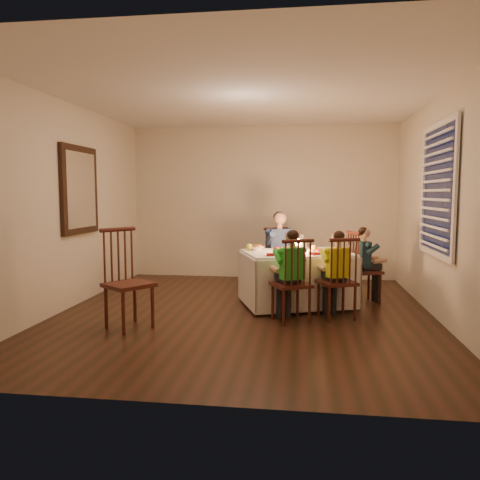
# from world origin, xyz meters

# --- Properties ---
(ground) EXTENTS (5.00, 5.00, 0.00)m
(ground) POSITION_xyz_m (0.00, 0.00, 0.00)
(ground) COLOR black
(ground) RESTS_ON ground
(wall_left) EXTENTS (0.02, 5.00, 2.60)m
(wall_left) POSITION_xyz_m (-2.25, 0.00, 1.30)
(wall_left) COLOR beige
(wall_left) RESTS_ON ground
(wall_right) EXTENTS (0.02, 5.00, 2.60)m
(wall_right) POSITION_xyz_m (2.25, 0.00, 1.30)
(wall_right) COLOR beige
(wall_right) RESTS_ON ground
(wall_back) EXTENTS (4.50, 0.02, 2.60)m
(wall_back) POSITION_xyz_m (0.00, 2.50, 1.30)
(wall_back) COLOR beige
(wall_back) RESTS_ON ground
(ceiling) EXTENTS (5.00, 5.00, 0.00)m
(ceiling) POSITION_xyz_m (0.00, 0.00, 2.60)
(ceiling) COLOR white
(ceiling) RESTS_ON wall_back
(dining_table) EXTENTS (1.60, 1.38, 0.67)m
(dining_table) POSITION_xyz_m (0.62, 0.52, 0.50)
(dining_table) COLOR white
(dining_table) RESTS_ON ground
(chair_adult) EXTENTS (0.51, 0.50, 0.96)m
(chair_adult) POSITION_xyz_m (0.37, 1.23, 0.00)
(chair_adult) COLOR #3D1510
(chair_adult) RESTS_ON ground
(chair_near_left) EXTENTS (0.52, 0.51, 0.96)m
(chair_near_left) POSITION_xyz_m (0.57, -0.27, 0.00)
(chair_near_left) COLOR #3D1510
(chair_near_left) RESTS_ON ground
(chair_near_right) EXTENTS (0.50, 0.49, 0.96)m
(chair_near_right) POSITION_xyz_m (1.09, -0.07, 0.00)
(chair_near_right) COLOR #3D1510
(chair_near_right) RESTS_ON ground
(chair_end) EXTENTS (0.48, 0.50, 0.96)m
(chair_end) POSITION_xyz_m (1.51, 0.80, 0.00)
(chair_end) COLOR #3D1510
(chair_end) RESTS_ON ground
(chair_extra) EXTENTS (0.61, 0.61, 1.09)m
(chair_extra) POSITION_xyz_m (-1.15, -0.79, 0.00)
(chair_extra) COLOR #3D1510
(chair_extra) RESTS_ON ground
(adult) EXTENTS (0.55, 0.53, 1.19)m
(adult) POSITION_xyz_m (0.37, 1.23, 0.00)
(adult) COLOR navy
(adult) RESTS_ON ground
(child_green) EXTENTS (0.45, 0.44, 1.05)m
(child_green) POSITION_xyz_m (0.57, -0.27, 0.00)
(child_green) COLOR green
(child_green) RESTS_ON ground
(child_yellow) EXTENTS (0.42, 0.40, 1.03)m
(child_yellow) POSITION_xyz_m (1.09, -0.07, 0.00)
(child_yellow) COLOR yellow
(child_yellow) RESTS_ON ground
(child_teal) EXTENTS (0.39, 0.40, 1.01)m
(child_teal) POSITION_xyz_m (1.51, 0.80, 0.00)
(child_teal) COLOR #18303D
(child_teal) RESTS_ON ground
(setting_adult) EXTENTS (0.33, 0.33, 0.02)m
(setting_adult) POSITION_xyz_m (0.54, 0.80, 0.71)
(setting_adult) COLOR silver
(setting_adult) RESTS_ON dining_table
(setting_green) EXTENTS (0.33, 0.33, 0.02)m
(setting_green) POSITION_xyz_m (0.48, 0.15, 0.71)
(setting_green) COLOR silver
(setting_green) RESTS_ON dining_table
(setting_yellow) EXTENTS (0.33, 0.33, 0.02)m
(setting_yellow) POSITION_xyz_m (1.01, 0.33, 0.71)
(setting_yellow) COLOR silver
(setting_yellow) RESTS_ON dining_table
(setting_teal) EXTENTS (0.33, 0.33, 0.02)m
(setting_teal) POSITION_xyz_m (1.10, 0.69, 0.71)
(setting_teal) COLOR silver
(setting_teal) RESTS_ON dining_table
(candle_left) EXTENTS (0.06, 0.06, 0.10)m
(candle_left) POSITION_xyz_m (0.57, 0.50, 0.75)
(candle_left) COLOR white
(candle_left) RESTS_ON dining_table
(candle_right) EXTENTS (0.06, 0.06, 0.10)m
(candle_right) POSITION_xyz_m (0.67, 0.53, 0.75)
(candle_right) COLOR white
(candle_right) RESTS_ON dining_table
(squash) EXTENTS (0.09, 0.09, 0.09)m
(squash) POSITION_xyz_m (-0.01, 0.59, 0.75)
(squash) COLOR #F3EA40
(squash) RESTS_ON dining_table
(orange_fruit) EXTENTS (0.08, 0.08, 0.08)m
(orange_fruit) POSITION_xyz_m (0.84, 0.64, 0.74)
(orange_fruit) COLOR orange
(orange_fruit) RESTS_ON dining_table
(serving_bowl) EXTENTS (0.29, 0.29, 0.05)m
(serving_bowl) POSITION_xyz_m (0.07, 0.65, 0.73)
(serving_bowl) COLOR silver
(serving_bowl) RESTS_ON dining_table
(wall_mirror) EXTENTS (0.06, 0.95, 1.15)m
(wall_mirror) POSITION_xyz_m (-2.22, 0.30, 1.50)
(wall_mirror) COLOR black
(wall_mirror) RESTS_ON wall_left
(window_blinds) EXTENTS (0.07, 1.34, 1.54)m
(window_blinds) POSITION_xyz_m (2.21, 0.10, 1.50)
(window_blinds) COLOR black
(window_blinds) RESTS_ON wall_right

